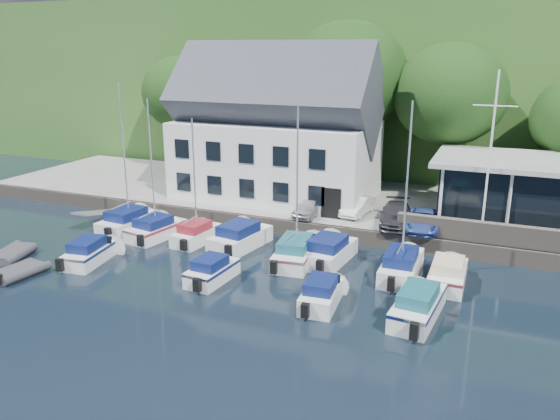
{
  "coord_description": "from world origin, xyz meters",
  "views": [
    {
      "loc": [
        8.31,
        -19.9,
        11.59
      ],
      "look_at": [
        -3.62,
        9.0,
        2.27
      ],
      "focal_mm": 35.0,
      "sensor_mm": 36.0,
      "label": 1
    }
  ],
  "objects_px": {
    "car_silver": "(310,207)",
    "club_pavilion": "(545,194)",
    "boat_r1_6": "(406,193)",
    "boat_r2_2": "(212,269)",
    "flagpole": "(490,158)",
    "dinghy_1": "(18,270)",
    "car_white": "(358,206)",
    "boat_r1_2": "(194,177)",
    "boat_r1_4": "(297,185)",
    "boat_r1_0": "(124,160)",
    "car_dgrey": "(396,215)",
    "boat_r2_0": "(90,250)",
    "boat_r1_1": "(152,171)",
    "boat_r1_5": "(329,249)",
    "boat_r1_3": "(240,235)",
    "boat_r2_3": "(322,291)",
    "boat_r1_7": "(448,271)",
    "car_blue": "(423,220)",
    "dinghy_0": "(13,252)",
    "boat_r2_4": "(418,302)",
    "harbor_building": "(276,137)"
  },
  "relations": [
    {
      "from": "car_silver",
      "to": "club_pavilion",
      "type": "bearing_deg",
      "value": 17.86
    },
    {
      "from": "boat_r1_6",
      "to": "boat_r2_2",
      "type": "xyz_separation_m",
      "value": [
        -8.9,
        -4.39,
        -3.84
      ]
    },
    {
      "from": "flagpole",
      "to": "dinghy_1",
      "type": "height_order",
      "value": "flagpole"
    },
    {
      "from": "car_white",
      "to": "flagpole",
      "type": "relative_size",
      "value": 0.37
    },
    {
      "from": "boat_r1_2",
      "to": "boat_r1_4",
      "type": "relative_size",
      "value": 0.93
    },
    {
      "from": "car_silver",
      "to": "boat_r1_4",
      "type": "bearing_deg",
      "value": -74.28
    },
    {
      "from": "boat_r1_0",
      "to": "car_dgrey",
      "type": "bearing_deg",
      "value": 21.81
    },
    {
      "from": "flagpole",
      "to": "boat_r1_0",
      "type": "height_order",
      "value": "flagpole"
    },
    {
      "from": "car_silver",
      "to": "car_white",
      "type": "relative_size",
      "value": 0.97
    },
    {
      "from": "boat_r2_2",
      "to": "boat_r2_0",
      "type": "bearing_deg",
      "value": -173.48
    },
    {
      "from": "boat_r1_1",
      "to": "boat_r1_5",
      "type": "height_order",
      "value": "boat_r1_1"
    },
    {
      "from": "flagpole",
      "to": "boat_r1_3",
      "type": "bearing_deg",
      "value": -163.14
    },
    {
      "from": "boat_r1_3",
      "to": "boat_r2_2",
      "type": "bearing_deg",
      "value": -70.27
    },
    {
      "from": "boat_r1_2",
      "to": "boat_r1_0",
      "type": "bearing_deg",
      "value": -175.27
    },
    {
      "from": "boat_r1_3",
      "to": "boat_r1_1",
      "type": "bearing_deg",
      "value": -165.52
    },
    {
      "from": "boat_r1_4",
      "to": "boat_r2_3",
      "type": "distance_m",
      "value": 6.67
    },
    {
      "from": "car_white",
      "to": "boat_r2_2",
      "type": "height_order",
      "value": "car_white"
    },
    {
      "from": "boat_r2_0",
      "to": "flagpole",
      "type": "bearing_deg",
      "value": 16.26
    },
    {
      "from": "boat_r1_7",
      "to": "car_blue",
      "type": "bearing_deg",
      "value": 110.73
    },
    {
      "from": "boat_r1_7",
      "to": "boat_r2_0",
      "type": "bearing_deg",
      "value": -167.1
    },
    {
      "from": "flagpole",
      "to": "boat_r2_0",
      "type": "distance_m",
      "value": 22.82
    },
    {
      "from": "boat_r1_1",
      "to": "boat_r1_6",
      "type": "distance_m",
      "value": 15.53
    },
    {
      "from": "car_dgrey",
      "to": "boat_r1_1",
      "type": "height_order",
      "value": "boat_r1_1"
    },
    {
      "from": "car_silver",
      "to": "dinghy_1",
      "type": "xyz_separation_m",
      "value": [
        -11.66,
        -13.09,
        -1.25
      ]
    },
    {
      "from": "boat_r1_2",
      "to": "boat_r1_7",
      "type": "bearing_deg",
      "value": 4.83
    },
    {
      "from": "boat_r1_0",
      "to": "dinghy_0",
      "type": "relative_size",
      "value": 3.2
    },
    {
      "from": "boat_r1_7",
      "to": "boat_r1_1",
      "type": "bearing_deg",
      "value": 178.38
    },
    {
      "from": "dinghy_0",
      "to": "boat_r1_0",
      "type": "bearing_deg",
      "value": 48.8
    },
    {
      "from": "flagpole",
      "to": "dinghy_0",
      "type": "xyz_separation_m",
      "value": [
        -24.72,
        -10.67,
        -5.4
      ]
    },
    {
      "from": "boat_r1_0",
      "to": "dinghy_0",
      "type": "xyz_separation_m",
      "value": [
        -3.18,
        -6.56,
        -4.42
      ]
    },
    {
      "from": "boat_r1_3",
      "to": "dinghy_1",
      "type": "height_order",
      "value": "boat_r1_3"
    },
    {
      "from": "car_blue",
      "to": "boat_r1_7",
      "type": "xyz_separation_m",
      "value": [
        2.08,
        -5.4,
        -0.92
      ]
    },
    {
      "from": "car_dgrey",
      "to": "flagpole",
      "type": "relative_size",
      "value": 0.47
    },
    {
      "from": "boat_r1_5",
      "to": "boat_r2_4",
      "type": "bearing_deg",
      "value": -34.85
    },
    {
      "from": "boat_r1_1",
      "to": "dinghy_1",
      "type": "relative_size",
      "value": 2.98
    },
    {
      "from": "flagpole",
      "to": "boat_r1_7",
      "type": "xyz_separation_m",
      "value": [
        -1.27,
        -4.93,
        -5.04
      ]
    },
    {
      "from": "car_dgrey",
      "to": "club_pavilion",
      "type": "bearing_deg",
      "value": 13.52
    },
    {
      "from": "flagpole",
      "to": "boat_r2_4",
      "type": "relative_size",
      "value": 1.52
    },
    {
      "from": "boat_r1_1",
      "to": "flagpole",
      "type": "bearing_deg",
      "value": 23.19
    },
    {
      "from": "boat_r1_3",
      "to": "boat_r2_4",
      "type": "height_order",
      "value": "boat_r1_3"
    },
    {
      "from": "boat_r1_4",
      "to": "boat_r2_2",
      "type": "bearing_deg",
      "value": -133.04
    },
    {
      "from": "boat_r1_0",
      "to": "boat_r1_4",
      "type": "height_order",
      "value": "boat_r1_0"
    },
    {
      "from": "harbor_building",
      "to": "boat_r1_0",
      "type": "relative_size",
      "value": 1.51
    },
    {
      "from": "car_white",
      "to": "boat_r1_7",
      "type": "height_order",
      "value": "car_white"
    },
    {
      "from": "flagpole",
      "to": "boat_r2_3",
      "type": "distance_m",
      "value": 12.58
    },
    {
      "from": "boat_r1_5",
      "to": "car_white",
      "type": "bearing_deg",
      "value": 95.68
    },
    {
      "from": "boat_r2_0",
      "to": "boat_r2_3",
      "type": "height_order",
      "value": "boat_r2_0"
    },
    {
      "from": "boat_r1_0",
      "to": "boat_r2_2",
      "type": "relative_size",
      "value": 2.09
    },
    {
      "from": "boat_r2_3",
      "to": "boat_r1_1",
      "type": "bearing_deg",
      "value": 153.99
    },
    {
      "from": "harbor_building",
      "to": "car_dgrey",
      "type": "height_order",
      "value": "harbor_building"
    }
  ]
}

